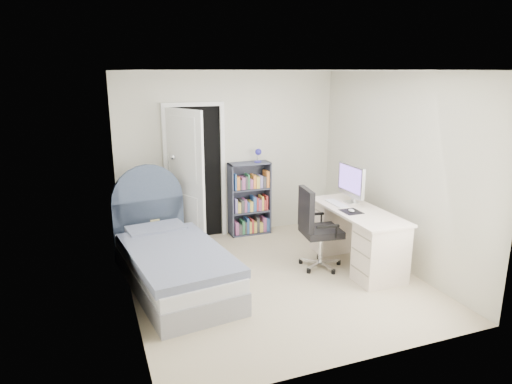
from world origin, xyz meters
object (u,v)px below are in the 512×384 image
object	(u,v)px
bookcase	(250,201)
nightstand	(157,230)
office_chair	(315,225)
desk	(356,234)
floor_lamp	(172,209)
bed	(172,261)

from	to	relation	value
bookcase	nightstand	bearing A→B (deg)	-166.72
bookcase	office_chair	distance (m)	1.56
bookcase	desk	bearing A→B (deg)	-61.04
floor_lamp	office_chair	bearing A→B (deg)	-42.38
floor_lamp	nightstand	bearing A→B (deg)	-135.67
nightstand	bed	bearing A→B (deg)	-88.96
bookcase	floor_lamp	bearing A→B (deg)	-175.77
bookcase	bed	bearing A→B (deg)	-137.57
bookcase	desk	distance (m)	1.85
floor_lamp	desk	distance (m)	2.62
bed	office_chair	bearing A→B (deg)	-5.25
desk	bookcase	bearing A→B (deg)	118.96
nightstand	floor_lamp	bearing A→B (deg)	44.33
bed	floor_lamp	size ratio (longest dim) A/B	1.63
bed	floor_lamp	distance (m)	1.32
floor_lamp	bed	bearing A→B (deg)	-101.23
bed	floor_lamp	xyz separation A→B (m)	(0.25, 1.26, 0.26)
floor_lamp	bookcase	distance (m)	1.24
office_chair	floor_lamp	bearing A→B (deg)	137.62
nightstand	bookcase	xyz separation A→B (m)	(1.50, 0.35, 0.17)
bed	desk	bearing A→B (deg)	-6.19
nightstand	desk	bearing A→B (deg)	-27.74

